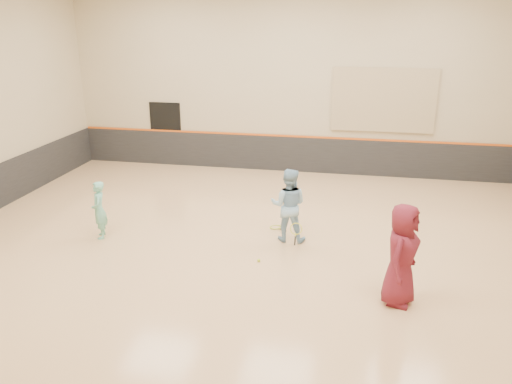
% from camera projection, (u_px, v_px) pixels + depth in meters
% --- Properties ---
extents(room, '(15.04, 12.04, 6.22)m').
position_uv_depth(room, '(261.00, 212.00, 11.20)').
color(room, tan).
rests_on(room, ground).
extents(wainscot_back, '(14.90, 0.04, 1.20)m').
position_uv_depth(wainscot_back, '(293.00, 154.00, 16.80)').
color(wainscot_back, '#232326').
rests_on(wainscot_back, floor).
extents(accent_stripe, '(14.90, 0.03, 0.06)m').
position_uv_depth(accent_stripe, '(294.00, 136.00, 16.58)').
color(accent_stripe, '#D85914').
rests_on(accent_stripe, wall_back).
extents(acoustic_panel, '(3.20, 0.08, 2.00)m').
position_uv_depth(acoustic_panel, '(384.00, 100.00, 15.64)').
color(acoustic_panel, tan).
rests_on(acoustic_panel, wall_back).
extents(doorway, '(1.10, 0.05, 2.20)m').
position_uv_depth(doorway, '(166.00, 134.00, 17.45)').
color(doorway, black).
rests_on(doorway, floor).
extents(girl, '(0.51, 0.60, 1.38)m').
position_uv_depth(girl, '(99.00, 210.00, 11.67)').
color(girl, '#75CCB5').
rests_on(girl, floor).
extents(instructor, '(0.85, 0.67, 1.74)m').
position_uv_depth(instructor, '(288.00, 205.00, 11.47)').
color(instructor, '#92C0E2').
rests_on(instructor, floor).
extents(young_man, '(0.89, 1.09, 1.92)m').
position_uv_depth(young_man, '(402.00, 255.00, 8.88)').
color(young_man, maroon).
rests_on(young_man, floor).
extents(held_racket, '(0.33, 0.33, 0.55)m').
position_uv_depth(held_racket, '(296.00, 229.00, 11.14)').
color(held_racket, yellow).
rests_on(held_racket, instructor).
extents(spare_racket, '(0.69, 0.69, 0.11)m').
position_uv_depth(spare_racket, '(276.00, 226.00, 12.40)').
color(spare_racket, '#A9C72B').
rests_on(spare_racket, floor).
extents(ball_under_racket, '(0.07, 0.07, 0.07)m').
position_uv_depth(ball_under_racket, '(259.00, 260.00, 10.68)').
color(ball_under_racket, '#CBE635').
rests_on(ball_under_racket, floor).
extents(ball_in_hand, '(0.07, 0.07, 0.07)m').
position_uv_depth(ball_in_hand, '(408.00, 244.00, 8.71)').
color(ball_in_hand, yellow).
rests_on(ball_in_hand, young_man).
extents(ball_beside_spare, '(0.07, 0.07, 0.07)m').
position_uv_depth(ball_beside_spare, '(285.00, 209.00, 13.57)').
color(ball_beside_spare, '#CAE234').
rests_on(ball_beside_spare, floor).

